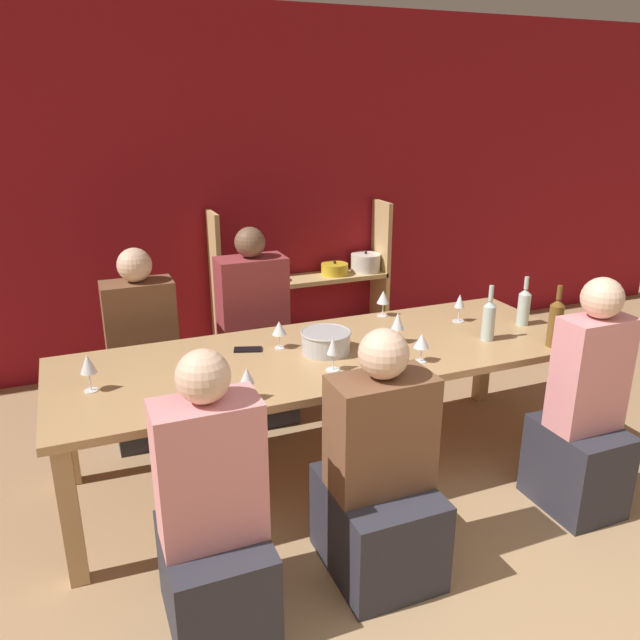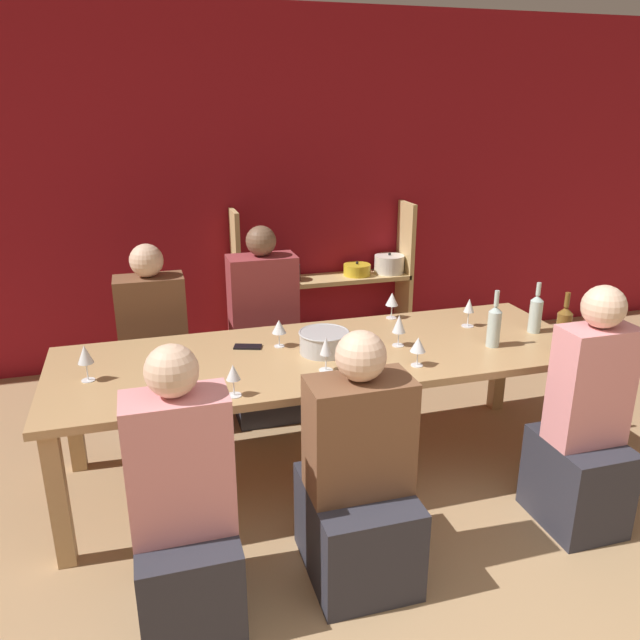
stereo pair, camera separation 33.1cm
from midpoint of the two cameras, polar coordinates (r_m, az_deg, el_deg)
The scene contains 21 objects.
wall_back_red at distance 5.03m, azimuth -2.60°, elevation 11.81°, with size 8.80×0.06×2.70m.
shelf_unit at distance 5.16m, azimuth 2.66°, elevation 1.56°, with size 1.46×0.30×1.23m.
dining_table at distance 3.39m, azimuth 3.28°, elevation -4.08°, with size 2.87×0.98×0.73m.
mixing_bowl at distance 3.34m, azimuth 3.21°, elevation -2.00°, with size 0.27×0.27×0.12m.
wine_bottle_green at distance 3.57m, azimuth 18.22°, elevation -0.48°, with size 0.07×0.07×0.32m.
wine_bottle_dark at distance 3.88m, azimuth 21.47°, elevation 0.58°, with size 0.07×0.07×0.30m.
wine_bottle_amber at distance 3.57m, azimuth 23.86°, elevation -0.92°, with size 0.08×0.08×0.35m.
wine_glass_white_a at distance 3.85m, azimuth 15.89°, elevation 1.12°, with size 0.07×0.07×0.17m.
wine_glass_empty_a at distance 3.21m, azimuth 11.89°, elevation -2.32°, with size 0.08×0.08×0.15m.
wine_glass_red_a at distance 3.89m, azimuth 9.03°, elevation 1.78°, with size 0.08×0.08×0.16m.
wine_glass_empty_b at distance 3.09m, azimuth 3.61°, elevation -2.57°, with size 0.07×0.07×0.18m.
wine_glass_white_b at distance 3.45m, azimuth 9.98°, elevation -0.48°, with size 0.07×0.07×0.18m.
wine_glass_red_b at distance 3.39m, azimuth -0.99°, elevation -0.72°, with size 0.08×0.08×0.15m.
wine_glass_empty_c at distance 2.83m, azimuth -4.64°, elevation -4.97°, with size 0.07×0.07×0.16m.
wine_glass_white_c at distance 3.12m, azimuth -17.89°, elevation -3.17°, with size 0.08×0.08×0.18m.
cell_phone at distance 3.42m, azimuth -3.88°, elevation -2.51°, with size 0.16×0.11×0.01m.
person_near_a at distance 2.80m, azimuth 6.97°, elevation -15.35°, with size 0.44×0.55×1.15m.
person_far_a at distance 4.07m, azimuth -12.55°, elevation -3.82°, with size 0.42×0.52×1.20m.
person_near_b at distance 2.60m, azimuth -8.57°, elevation -17.98°, with size 0.40×0.49×1.19m.
person_far_b at distance 4.16m, azimuth -2.85°, elevation -2.49°, with size 0.44×0.54×1.27m.
person_near_c at distance 3.38m, azimuth 25.58°, elevation -9.89°, with size 0.35×0.44×1.23m.
Camera 2 is at (-1.04, -1.07, 2.00)m, focal length 35.00 mm.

